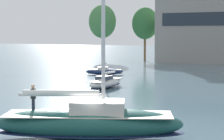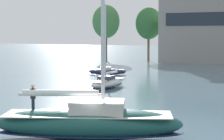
% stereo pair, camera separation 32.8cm
% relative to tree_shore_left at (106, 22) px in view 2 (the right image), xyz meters
% --- Properties ---
extents(ground_plane, '(400.00, 400.00, 0.00)m').
position_rel_tree_shore_left_xyz_m(ground_plane, '(38.75, -68.46, -9.42)').
color(ground_plane, slate).
extents(tree_shore_left, '(6.54, 6.54, 13.46)m').
position_rel_tree_shore_left_xyz_m(tree_shore_left, '(0.00, 0.00, 0.00)').
color(tree_shore_left, '#4C3828').
rests_on(tree_shore_left, ground).
extents(tree_shore_center, '(6.21, 6.21, 12.79)m').
position_rel_tree_shore_left_xyz_m(tree_shore_center, '(9.32, 4.13, -0.47)').
color(tree_shore_center, brown).
rests_on(tree_shore_center, ground).
extents(sailboat_main, '(11.96, 8.12, 16.09)m').
position_rel_tree_shore_left_xyz_m(sailboat_main, '(38.78, -68.44, -8.33)').
color(sailboat_main, '#194C47').
rests_on(sailboat_main, ground).
extents(sailboat_moored_near_marina, '(6.05, 4.29, 8.23)m').
position_rel_tree_shore_left_xyz_m(sailboat_moored_near_marina, '(18.41, -31.07, -8.86)').
color(sailboat_moored_near_marina, navy).
rests_on(sailboat_moored_near_marina, ground).
extents(sailboat_moored_mid_channel, '(2.44, 7.35, 9.98)m').
position_rel_tree_shore_left_xyz_m(sailboat_moored_mid_channel, '(27.00, -45.78, -8.74)').
color(sailboat_moored_mid_channel, white).
rests_on(sailboat_moored_mid_channel, ground).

